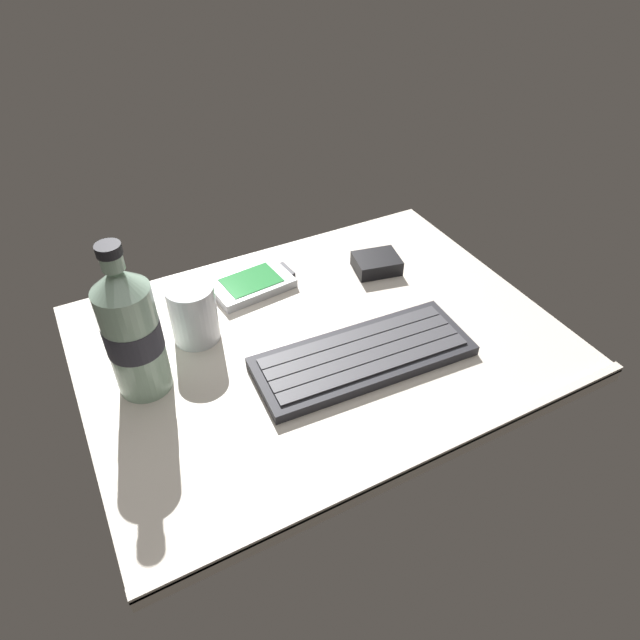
% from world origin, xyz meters
% --- Properties ---
extents(ground_plane, '(0.64, 0.48, 0.03)m').
position_xyz_m(ground_plane, '(0.00, -0.00, -0.01)').
color(ground_plane, beige).
extents(keyboard, '(0.30, 0.13, 0.02)m').
position_xyz_m(keyboard, '(0.03, -0.07, 0.01)').
color(keyboard, '#232328').
rests_on(keyboard, ground_plane).
extents(handheld_device, '(0.13, 0.09, 0.02)m').
position_xyz_m(handheld_device, '(-0.04, 0.15, 0.01)').
color(handheld_device, '#B7BABF').
rests_on(handheld_device, ground_plane).
extents(juice_cup, '(0.06, 0.06, 0.09)m').
position_xyz_m(juice_cup, '(-0.15, 0.08, 0.04)').
color(juice_cup, silver).
rests_on(juice_cup, ground_plane).
extents(water_bottle, '(0.07, 0.07, 0.21)m').
position_xyz_m(water_bottle, '(-0.24, 0.02, 0.09)').
color(water_bottle, '#9EC1A8').
rests_on(water_bottle, ground_plane).
extents(charger_block, '(0.08, 0.07, 0.02)m').
position_xyz_m(charger_block, '(0.16, 0.10, 0.01)').
color(charger_block, black).
rests_on(charger_block, ground_plane).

